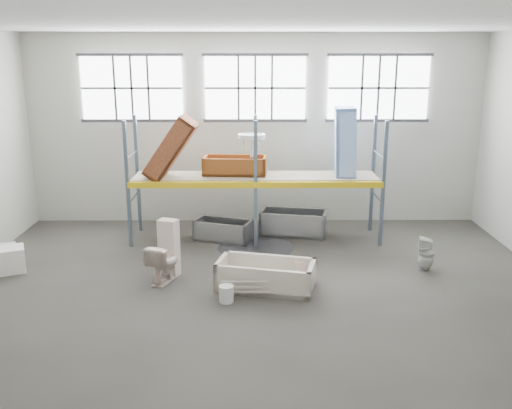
{
  "coord_description": "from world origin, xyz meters",
  "views": [
    {
      "loc": [
        -0.07,
        -10.09,
        4.54
      ],
      "look_at": [
        0.0,
        1.5,
        1.4
      ],
      "focal_mm": 39.95,
      "sensor_mm": 36.0,
      "label": 1
    }
  ],
  "objects_px": {
    "cistern_tall": "(169,248)",
    "toilet_white": "(426,254)",
    "steel_tub_left": "(223,230)",
    "rust_tub_flat": "(235,165)",
    "toilet_beige": "(164,263)",
    "blue_tub_upright": "(345,143)",
    "bathtub_beige": "(266,275)",
    "bucket": "(226,294)",
    "carton_near": "(9,260)",
    "steel_tub_right": "(293,223)"
  },
  "relations": [
    {
      "from": "cistern_tall",
      "to": "toilet_white",
      "type": "relative_size",
      "value": 1.65
    },
    {
      "from": "steel_tub_left",
      "to": "rust_tub_flat",
      "type": "relative_size",
      "value": 0.89
    },
    {
      "from": "toilet_beige",
      "to": "cistern_tall",
      "type": "relative_size",
      "value": 0.67
    },
    {
      "from": "toilet_beige",
      "to": "blue_tub_upright",
      "type": "relative_size",
      "value": 0.48
    },
    {
      "from": "bathtub_beige",
      "to": "rust_tub_flat",
      "type": "height_order",
      "value": "rust_tub_flat"
    },
    {
      "from": "cistern_tall",
      "to": "bucket",
      "type": "distance_m",
      "value": 1.87
    },
    {
      "from": "toilet_white",
      "to": "carton_near",
      "type": "relative_size",
      "value": 1.18
    },
    {
      "from": "cistern_tall",
      "to": "blue_tub_upright",
      "type": "xyz_separation_m",
      "value": [
        3.97,
        2.49,
        1.79
      ]
    },
    {
      "from": "bathtub_beige",
      "to": "rust_tub_flat",
      "type": "xyz_separation_m",
      "value": [
        -0.69,
        3.29,
        1.54
      ]
    },
    {
      "from": "steel_tub_left",
      "to": "toilet_white",
      "type": "bearing_deg",
      "value": -24.45
    },
    {
      "from": "toilet_beige",
      "to": "cistern_tall",
      "type": "xyz_separation_m",
      "value": [
        0.07,
        0.33,
        0.2
      ]
    },
    {
      "from": "blue_tub_upright",
      "to": "carton_near",
      "type": "relative_size",
      "value": 2.73
    },
    {
      "from": "blue_tub_upright",
      "to": "toilet_beige",
      "type": "bearing_deg",
      "value": -144.99
    },
    {
      "from": "rust_tub_flat",
      "to": "carton_near",
      "type": "xyz_separation_m",
      "value": [
        -4.72,
        -2.39,
        -1.56
      ]
    },
    {
      "from": "blue_tub_upright",
      "to": "bucket",
      "type": "distance_m",
      "value": 5.2
    },
    {
      "from": "blue_tub_upright",
      "to": "carton_near",
      "type": "xyz_separation_m",
      "value": [
        -7.39,
        -2.28,
        -2.13
      ]
    },
    {
      "from": "toilet_beige",
      "to": "bucket",
      "type": "distance_m",
      "value": 1.66
    },
    {
      "from": "bathtub_beige",
      "to": "steel_tub_left",
      "type": "bearing_deg",
      "value": 121.6
    },
    {
      "from": "steel_tub_left",
      "to": "bathtub_beige",
      "type": "bearing_deg",
      "value": -71.55
    },
    {
      "from": "steel_tub_left",
      "to": "blue_tub_upright",
      "type": "distance_m",
      "value": 3.67
    },
    {
      "from": "steel_tub_right",
      "to": "blue_tub_upright",
      "type": "xyz_separation_m",
      "value": [
        1.2,
        -0.25,
        2.09
      ]
    },
    {
      "from": "toilet_white",
      "to": "rust_tub_flat",
      "type": "relative_size",
      "value": 0.47
    },
    {
      "from": "toilet_white",
      "to": "blue_tub_upright",
      "type": "height_order",
      "value": "blue_tub_upright"
    },
    {
      "from": "cistern_tall",
      "to": "carton_near",
      "type": "bearing_deg",
      "value": -162.36
    },
    {
      "from": "rust_tub_flat",
      "to": "steel_tub_right",
      "type": "bearing_deg",
      "value": 5.36
    },
    {
      "from": "cistern_tall",
      "to": "carton_near",
      "type": "distance_m",
      "value": 3.44
    },
    {
      "from": "toilet_white",
      "to": "steel_tub_left",
      "type": "distance_m",
      "value": 4.87
    },
    {
      "from": "toilet_white",
      "to": "rust_tub_flat",
      "type": "distance_m",
      "value": 4.97
    },
    {
      "from": "steel_tub_right",
      "to": "carton_near",
      "type": "bearing_deg",
      "value": -157.8
    },
    {
      "from": "cistern_tall",
      "to": "bucket",
      "type": "height_order",
      "value": "cistern_tall"
    },
    {
      "from": "toilet_white",
      "to": "blue_tub_upright",
      "type": "xyz_separation_m",
      "value": [
        -1.46,
        2.23,
        2.03
      ]
    },
    {
      "from": "steel_tub_left",
      "to": "steel_tub_right",
      "type": "xyz_separation_m",
      "value": [
        1.77,
        0.46,
        0.05
      ]
    },
    {
      "from": "bathtub_beige",
      "to": "carton_near",
      "type": "height_order",
      "value": "bathtub_beige"
    },
    {
      "from": "toilet_white",
      "to": "steel_tub_right",
      "type": "bearing_deg",
      "value": -117.12
    },
    {
      "from": "cistern_tall",
      "to": "rust_tub_flat",
      "type": "relative_size",
      "value": 0.78
    },
    {
      "from": "bathtub_beige",
      "to": "toilet_white",
      "type": "distance_m",
      "value": 3.57
    },
    {
      "from": "toilet_beige",
      "to": "bucket",
      "type": "bearing_deg",
      "value": 164.28
    },
    {
      "from": "steel_tub_right",
      "to": "carton_near",
      "type": "xyz_separation_m",
      "value": [
        -6.19,
        -2.52,
        -0.04
      ]
    },
    {
      "from": "steel_tub_left",
      "to": "bucket",
      "type": "height_order",
      "value": "steel_tub_left"
    },
    {
      "from": "steel_tub_left",
      "to": "bucket",
      "type": "xyz_separation_m",
      "value": [
        0.24,
        -3.6,
        -0.09
      ]
    },
    {
      "from": "steel_tub_left",
      "to": "carton_near",
      "type": "bearing_deg",
      "value": -154.99
    },
    {
      "from": "toilet_white",
      "to": "rust_tub_flat",
      "type": "bearing_deg",
      "value": -103.69
    },
    {
      "from": "carton_near",
      "to": "bathtub_beige",
      "type": "bearing_deg",
      "value": -9.48
    },
    {
      "from": "blue_tub_upright",
      "to": "carton_near",
      "type": "height_order",
      "value": "blue_tub_upright"
    },
    {
      "from": "bucket",
      "to": "steel_tub_right",
      "type": "bearing_deg",
      "value": 69.37
    },
    {
      "from": "toilet_beige",
      "to": "steel_tub_left",
      "type": "relative_size",
      "value": 0.59
    },
    {
      "from": "blue_tub_upright",
      "to": "bucket",
      "type": "relative_size",
      "value": 5.28
    },
    {
      "from": "cistern_tall",
      "to": "bucket",
      "type": "relative_size",
      "value": 3.78
    },
    {
      "from": "cistern_tall",
      "to": "steel_tub_left",
      "type": "distance_m",
      "value": 2.51
    },
    {
      "from": "steel_tub_left",
      "to": "carton_near",
      "type": "distance_m",
      "value": 4.88
    }
  ]
}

